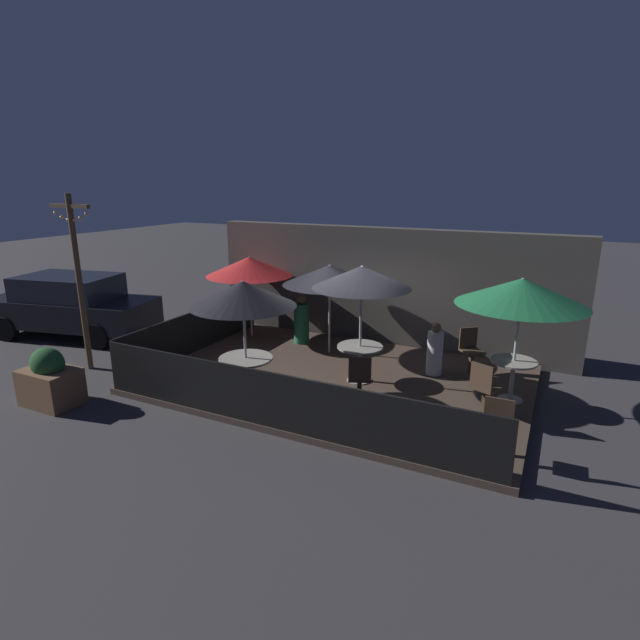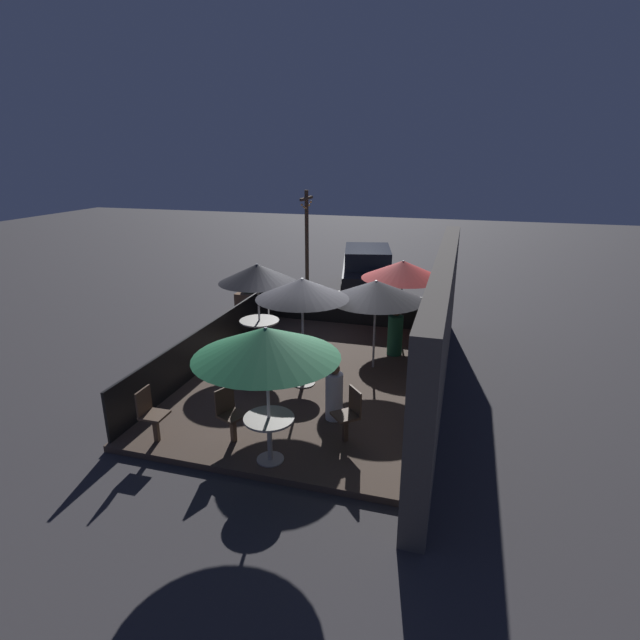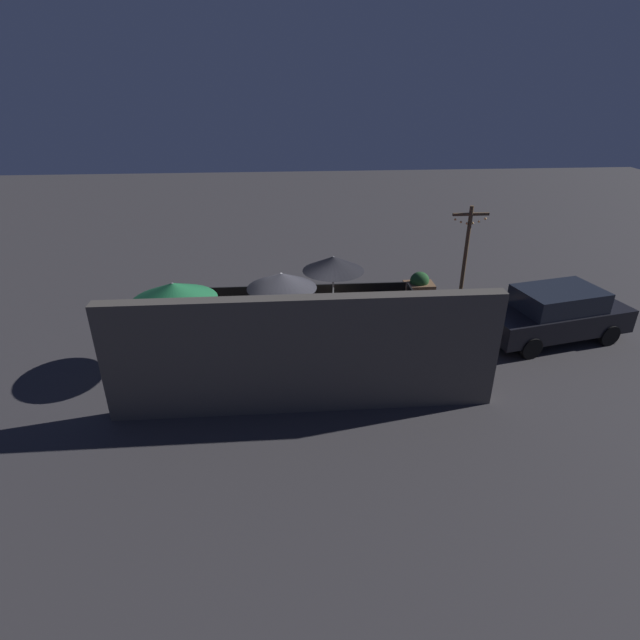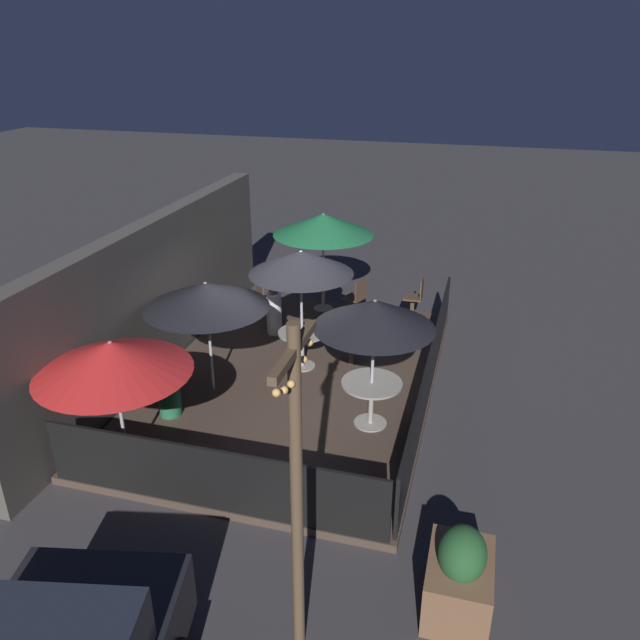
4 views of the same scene
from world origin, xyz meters
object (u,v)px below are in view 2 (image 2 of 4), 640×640
dining_table_0 (303,358)px  patron_1 (334,394)px  patio_umbrella_3 (376,290)px  patio_chair_3 (151,413)px  patio_umbrella_0 (303,289)px  patio_umbrella_1 (257,273)px  parked_car_0 (367,269)px  patio_umbrella_2 (266,343)px  patio_chair_0 (349,413)px  planter_box (251,297)px  dining_table_1 (260,326)px  patio_chair_1 (255,364)px  dining_table_2 (269,427)px  patio_chair_2 (230,412)px  patron_0 (395,333)px  light_post (307,244)px  patio_umbrella_4 (403,270)px

dining_table_0 → patron_1: (1.25, 0.99, -0.08)m
patio_umbrella_3 → patio_chair_3: 5.27m
patio_umbrella_0 → patio_umbrella_1: 2.28m
patio_umbrella_1 → parked_car_0: 6.76m
patio_umbrella_2 → patio_umbrella_3: patio_umbrella_2 is taller
patio_umbrella_0 → patio_chair_0: bearing=37.0°
patio_umbrella_0 → planter_box: bearing=-145.5°
dining_table_1 → parked_car_0: 6.64m
patio_chair_1 → parked_car_0: parked_car_0 is taller
patio_chair_1 → patio_umbrella_0: bearing=-0.0°
dining_table_0 → patio_chair_3: (2.83, -1.78, -0.05)m
dining_table_2 → planter_box: size_ratio=0.73×
patio_umbrella_0 → patio_chair_3: patio_umbrella_0 is taller
dining_table_0 → patio_chair_1: (0.37, -0.94, -0.09)m
patio_chair_3 → patron_1: size_ratio=0.87×
patio_umbrella_1 → planter_box: (-3.19, -1.63, -1.60)m
patio_chair_2 → patron_0: size_ratio=0.78×
patio_chair_2 → light_post: bearing=121.4°
light_post → patio_umbrella_3: bearing=34.1°
patio_umbrella_1 → patio_chair_3: (4.40, -0.13, -1.42)m
patio_umbrella_4 → parked_car_0: patio_umbrella_4 is taller
patio_chair_0 → patron_1: size_ratio=0.85×
patio_umbrella_0 → patio_chair_0: size_ratio=2.46×
dining_table_1 → planter_box: bearing=-153.0°
patio_umbrella_4 → planter_box: bearing=-103.3°
patio_chair_1 → patron_0: (-2.56, 2.57, 0.06)m
patron_1 → parked_car_0: (-9.30, -1.20, 0.23)m
patio_umbrella_1 → dining_table_2: bearing=24.5°
patio_umbrella_1 → patio_umbrella_4: 3.81m
dining_table_2 → patio_chair_2: 0.94m
patio_umbrella_0 → parked_car_0: patio_umbrella_0 is taller
patio_umbrella_1 → patron_1: 4.13m
patio_umbrella_1 → dining_table_0: patio_umbrella_1 is taller
patio_umbrella_3 → planter_box: bearing=-127.6°
patio_chair_2 → patron_1: patron_1 is taller
dining_table_1 → parked_car_0: (-6.49, 1.44, 0.11)m
parked_car_0 → light_post: bearing=-44.1°
patio_chair_0 → patron_0: 4.08m
dining_table_1 → patron_1: bearing=43.2°
dining_table_2 → dining_table_1: bearing=-155.5°
patio_umbrella_0 → patio_umbrella_4: size_ratio=1.07×
patio_umbrella_4 → patio_chair_3: size_ratio=2.26×
light_post → parked_car_0: bearing=148.0°
parked_car_0 → patio_umbrella_1: bearing=-24.6°
patio_umbrella_4 → patron_1: patio_umbrella_4 is taller
patio_chair_3 → patio_umbrella_2: bearing=0.0°
patio_umbrella_2 → light_post: bearing=-166.4°
patio_umbrella_0 → patio_umbrella_4: bearing=156.6°
dining_table_1 → patio_umbrella_2: bearing=24.5°
patio_umbrella_0 → patio_chair_2: bearing=-11.8°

